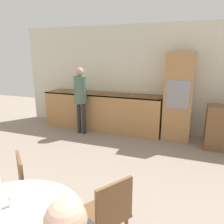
# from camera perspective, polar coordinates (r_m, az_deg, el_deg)

# --- Properties ---
(wall_back) EXTENTS (6.99, 0.05, 2.60)m
(wall_back) POSITION_cam_1_polar(r_m,az_deg,el_deg) (5.49, 9.81, 8.39)
(wall_back) COLOR beige
(wall_back) RESTS_ON ground_plane
(kitchen_counter) EXTENTS (3.03, 0.60, 0.94)m
(kitchen_counter) POSITION_cam_1_polar(r_m,az_deg,el_deg) (5.63, -2.59, 0.29)
(kitchen_counter) COLOR #AD7A47
(kitchen_counter) RESTS_ON ground_plane
(oven_unit) EXTENTS (0.60, 0.59, 1.95)m
(oven_unit) POSITION_cam_1_polar(r_m,az_deg,el_deg) (5.12, 16.93, 3.86)
(oven_unit) COLOR #AD7A47
(oven_unit) RESTS_ON ground_plane
(chair_far_left) EXTENTS (0.56, 0.56, 0.85)m
(chair_far_left) POSITION_cam_1_polar(r_m,az_deg,el_deg) (2.69, -24.59, -18.22)
(chair_far_left) COLOR brown
(chair_far_left) RESTS_ON ground_plane
(chair_far_right) EXTENTS (0.55, 0.55, 0.85)m
(chair_far_right) POSITION_cam_1_polar(r_m,az_deg,el_deg) (2.19, -1.08, -24.98)
(chair_far_right) COLOR brown
(chair_far_right) RESTS_ON ground_plane
(person_standing) EXTENTS (0.30, 0.30, 1.60)m
(person_standing) POSITION_cam_1_polar(r_m,az_deg,el_deg) (5.24, -8.23, 4.88)
(person_standing) COLOR #262628
(person_standing) RESTS_ON ground_plane
(salt_shaker) EXTENTS (0.03, 0.03, 0.09)m
(salt_shaker) POSITION_cam_1_polar(r_m,az_deg,el_deg) (1.99, -25.00, -20.29)
(salt_shaker) COLOR white
(salt_shaker) RESTS_ON dining_table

